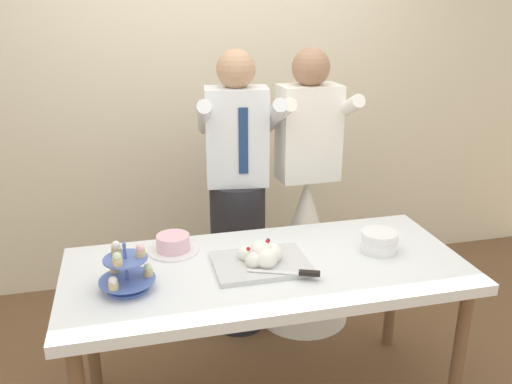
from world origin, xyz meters
The scene contains 8 objects.
rear_wall centered at (0.00, 1.49, 1.45)m, with size 5.20×0.10×2.90m, color beige.
dessert_table centered at (0.00, 0.00, 0.70)m, with size 1.80×0.80×0.78m.
cupcake_stand centered at (-0.61, -0.07, 0.85)m, with size 0.23×0.23×0.21m.
main_cake_tray centered at (-0.03, 0.00, 0.81)m, with size 0.43×0.36×0.13m.
plate_stack centered at (0.55, 0.02, 0.82)m, with size 0.18×0.18×0.10m.
round_cake centered at (-0.39, 0.24, 0.81)m, with size 0.24×0.24×0.08m.
person_groom centered at (0.02, 0.74, 0.75)m, with size 0.52×0.54×1.66m.
person_bride centered at (0.43, 0.72, 0.58)m, with size 0.56×0.56×1.66m.
Camera 1 is at (-0.56, -2.07, 1.90)m, focal length 37.43 mm.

